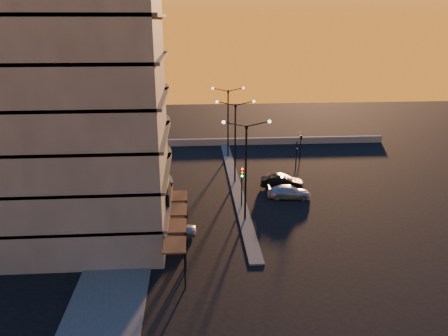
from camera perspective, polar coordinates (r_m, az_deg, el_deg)
The scene contains 14 objects.
ground at distance 41.05m, azimuth 2.75°, elevation -6.79°, with size 120.00×120.00×0.00m, color black.
sidewalk_west at distance 44.80m, azimuth -11.37°, elevation -4.81°, with size 5.00×40.00×0.12m, color #454543.
median at distance 50.19m, azimuth 1.42°, elevation -1.83°, with size 1.20×36.00×0.12m, color #454543.
parapet at distance 65.41m, azimuth 1.85°, elevation 3.48°, with size 44.00×0.50×1.00m, color slate.
building at distance 38.43m, azimuth -18.46°, elevation 9.16°, with size 14.35×17.08×25.00m.
streetlamp_near at distance 38.98m, azimuth 2.88°, elevation 0.65°, with size 4.32×0.32×9.51m.
streetlamp_mid at distance 48.53m, azimuth 1.47°, elevation 4.30°, with size 4.32×0.32×9.51m.
streetlamp_far at distance 58.23m, azimuth 0.53°, elevation 6.74°, with size 4.32×0.32×9.51m.
traffic_light_main at distance 42.56m, azimuth 2.36°, elevation -1.62°, with size 0.28×0.44×4.25m.
signal_east_a at distance 54.63m, azimuth 9.43°, elevation 1.71°, with size 0.13×0.16×3.60m.
signal_east_b at distance 58.40m, azimuth 10.04°, elevation 3.97°, with size 0.42×1.99×3.60m.
car_hatchback at distance 38.14m, azimuth -6.59°, elevation -7.89°, with size 1.57×3.89×1.33m, color #A3A5AB.
car_sedan at distance 48.69m, azimuth 7.54°, elevation -1.78°, with size 1.61×4.61×1.52m, color black.
car_wagon at distance 46.20m, azimuth 8.49°, elevation -3.11°, with size 1.83×4.50×1.30m, color #B1B4B9.
Camera 1 is at (-4.58, -36.78, 17.64)m, focal length 35.00 mm.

